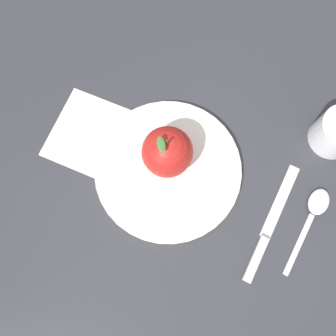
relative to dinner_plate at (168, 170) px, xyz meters
name	(u,v)px	position (x,y,z in m)	size (l,w,h in m)	color
ground_plane	(193,175)	(-0.03, 0.03, -0.01)	(2.40, 2.40, 0.00)	#2D2D33
dinner_plate	(168,170)	(0.00, 0.00, 0.00)	(0.25, 0.25, 0.01)	silver
apple	(167,152)	(-0.01, -0.02, 0.05)	(0.08, 0.08, 0.10)	#B21E19
knife	(267,233)	(-0.10, 0.17, -0.01)	(0.18, 0.14, 0.01)	silver
spoon	(315,210)	(-0.19, 0.17, 0.00)	(0.14, 0.11, 0.01)	silver
linen_napkin	(90,134)	(0.09, -0.12, -0.01)	(0.13, 0.14, 0.00)	silver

